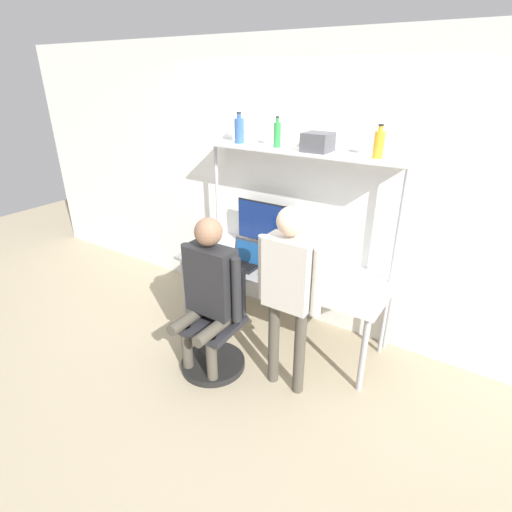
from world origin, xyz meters
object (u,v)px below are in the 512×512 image
(laptop, at_px, (245,258))
(person_seated, at_px, (208,286))
(cell_phone, at_px, (266,272))
(bottle_amber, at_px, (379,144))
(bottle_green, at_px, (277,134))
(storage_box, at_px, (318,142))
(monitor, at_px, (264,224))
(person_standing, at_px, (289,282))
(office_chair, at_px, (215,337))
(bottle_blue, at_px, (239,130))

(laptop, bearing_deg, person_seated, -83.21)
(laptop, xyz_separation_m, person_seated, (0.07, -0.62, 0.02))
(cell_phone, distance_m, person_seated, 0.62)
(bottle_amber, height_order, bottle_green, bottle_green)
(cell_phone, distance_m, storage_box, 1.21)
(monitor, distance_m, person_seated, 1.06)
(person_standing, xyz_separation_m, bottle_amber, (0.28, 0.86, 0.90))
(bottle_green, bearing_deg, bottle_amber, -0.00)
(laptop, distance_m, bottle_green, 1.15)
(laptop, xyz_separation_m, cell_phone, (0.25, -0.03, -0.06))
(monitor, xyz_separation_m, person_standing, (0.77, -0.88, -0.03))
(office_chair, distance_m, storage_box, 1.88)
(office_chair, height_order, bottle_green, bottle_green)
(person_seated, distance_m, person_standing, 0.68)
(person_standing, height_order, storage_box, storage_box)
(cell_phone, bearing_deg, bottle_green, 110.53)
(office_chair, height_order, bottle_blue, bottle_blue)
(office_chair, distance_m, person_seated, 0.53)
(cell_phone, distance_m, bottle_amber, 1.43)
(office_chair, relative_size, bottle_blue, 3.30)
(person_standing, distance_m, bottle_blue, 1.63)
(laptop, xyz_separation_m, person_standing, (0.72, -0.47, 0.18))
(person_seated, height_order, bottle_amber, bottle_amber)
(laptop, height_order, person_seated, person_seated)
(person_standing, distance_m, bottle_amber, 1.27)
(person_seated, height_order, storage_box, storage_box)
(laptop, height_order, bottle_green, bottle_green)
(monitor, height_order, bottle_amber, bottle_amber)
(bottle_green, bearing_deg, laptop, -102.36)
(monitor, relative_size, laptop, 2.10)
(cell_phone, distance_m, office_chair, 0.73)
(person_seated, distance_m, bottle_amber, 1.73)
(cell_phone, xyz_separation_m, person_standing, (0.47, -0.44, 0.24))
(office_chair, height_order, bottle_amber, bottle_amber)
(laptop, relative_size, storage_box, 1.28)
(person_standing, xyz_separation_m, bottle_green, (-0.63, 0.86, 0.90))
(bottle_blue, bearing_deg, bottle_amber, 0.00)
(office_chair, bearing_deg, bottle_blue, 112.25)
(storage_box, bearing_deg, cell_phone, -118.84)
(person_seated, bearing_deg, bottle_blue, 111.44)
(cell_phone, distance_m, bottle_blue, 1.35)
(laptop, bearing_deg, monitor, 97.13)
(laptop, relative_size, bottle_green, 1.11)
(laptop, xyz_separation_m, bottle_blue, (-0.33, 0.40, 1.09))
(laptop, relative_size, cell_phone, 1.96)
(bottle_blue, height_order, bottle_green, bottle_blue)
(storage_box, bearing_deg, laptop, -140.59)
(person_standing, height_order, bottle_blue, bottle_blue)
(monitor, height_order, cell_phone, monitor)
(cell_phone, relative_size, bottle_amber, 0.59)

